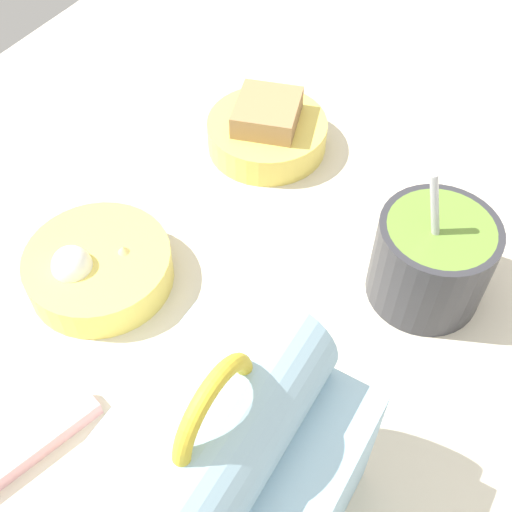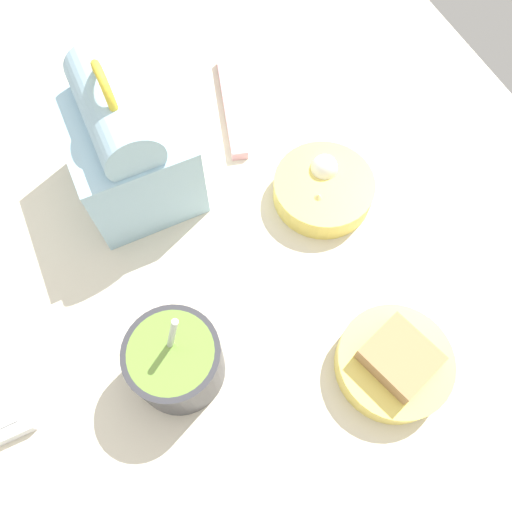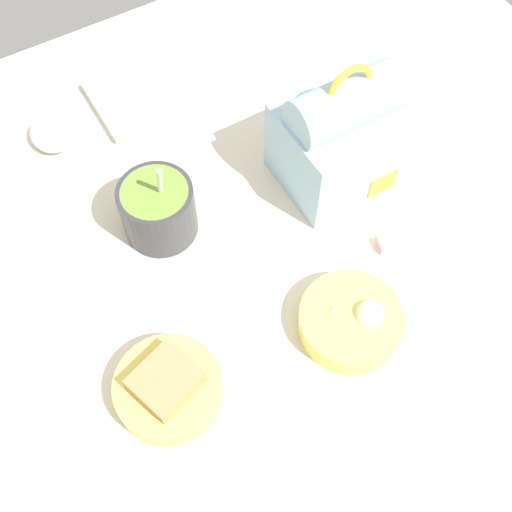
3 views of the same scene
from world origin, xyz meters
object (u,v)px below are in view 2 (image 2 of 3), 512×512
object	(u,v)px
bento_bowl_snacks	(323,189)
chopstick_case	(232,106)
lunch_bag	(127,147)
soup_cup	(176,361)
bento_bowl_sandwich	(394,362)

from	to	relation	value
bento_bowl_snacks	chopstick_case	bearing A→B (deg)	14.52
chopstick_case	lunch_bag	bearing A→B (deg)	111.69
soup_cup	bento_bowl_snacks	world-z (taller)	soup_cup
lunch_bag	chopstick_case	bearing A→B (deg)	-68.31
chopstick_case	soup_cup	bearing A→B (deg)	147.63
lunch_bag	chopstick_case	xyz separation A→B (cm)	(6.97, -17.52, -7.70)
soup_cup	bento_bowl_sandwich	size ratio (longest dim) A/B	1.11
lunch_bag	bento_bowl_sandwich	size ratio (longest dim) A/B	1.61
soup_cup	chopstick_case	size ratio (longest dim) A/B	0.78
soup_cup	bento_bowl_sandwich	xyz separation A→B (cm)	(-10.40, -23.34, -2.43)
lunch_bag	bento_bowl_sandwich	xyz separation A→B (cm)	(-38.26, -18.79, -6.17)
lunch_bag	chopstick_case	world-z (taller)	lunch_bag
lunch_bag	bento_bowl_sandwich	world-z (taller)	lunch_bag
lunch_bag	bento_bowl_snacks	size ratio (longest dim) A/B	1.57
bento_bowl_snacks	soup_cup	bearing A→B (deg)	118.43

